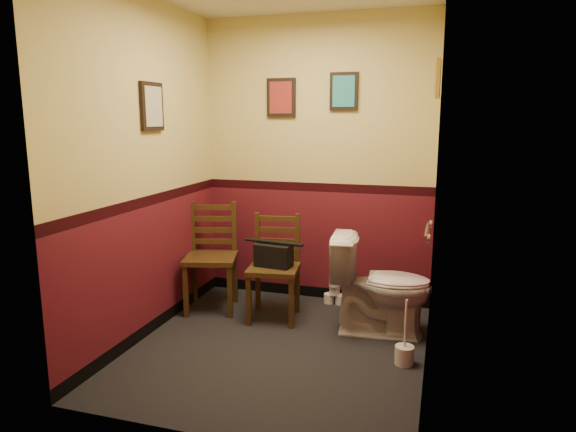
% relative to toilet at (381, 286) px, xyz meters
% --- Properties ---
extents(floor, '(2.20, 2.40, 0.00)m').
position_rel_toilet_xyz_m(floor, '(-0.72, -0.51, -0.41)').
color(floor, black).
rests_on(floor, ground).
extents(wall_back, '(2.20, 0.00, 2.70)m').
position_rel_toilet_xyz_m(wall_back, '(-0.72, 0.69, 0.94)').
color(wall_back, '#58131E').
rests_on(wall_back, ground).
extents(wall_front, '(2.20, 0.00, 2.70)m').
position_rel_toilet_xyz_m(wall_front, '(-0.72, -1.71, 0.94)').
color(wall_front, '#58131E').
rests_on(wall_front, ground).
extents(wall_left, '(0.00, 2.40, 2.70)m').
position_rel_toilet_xyz_m(wall_left, '(-1.82, -0.51, 0.94)').
color(wall_left, '#58131E').
rests_on(wall_left, ground).
extents(wall_right, '(0.00, 2.40, 2.70)m').
position_rel_toilet_xyz_m(wall_right, '(0.38, -0.51, 0.94)').
color(wall_right, '#58131E').
rests_on(wall_right, ground).
extents(grab_bar, '(0.05, 0.56, 0.06)m').
position_rel_toilet_xyz_m(grab_bar, '(0.35, -0.26, 0.54)').
color(grab_bar, silver).
rests_on(grab_bar, wall_right).
extents(framed_print_back_a, '(0.28, 0.04, 0.36)m').
position_rel_toilet_xyz_m(framed_print_back_a, '(-1.07, 0.67, 1.54)').
color(framed_print_back_a, black).
rests_on(framed_print_back_a, wall_back).
extents(framed_print_back_b, '(0.26, 0.04, 0.34)m').
position_rel_toilet_xyz_m(framed_print_back_b, '(-0.47, 0.67, 1.59)').
color(framed_print_back_b, black).
rests_on(framed_print_back_b, wall_back).
extents(framed_print_left, '(0.04, 0.30, 0.38)m').
position_rel_toilet_xyz_m(framed_print_left, '(-1.80, -0.41, 1.44)').
color(framed_print_left, black).
rests_on(framed_print_left, wall_left).
extents(framed_print_right, '(0.04, 0.34, 0.28)m').
position_rel_toilet_xyz_m(framed_print_right, '(0.36, 0.09, 1.64)').
color(framed_print_right, olive).
rests_on(framed_print_right, wall_right).
extents(toilet, '(0.86, 0.52, 0.81)m').
position_rel_toilet_xyz_m(toilet, '(0.00, 0.00, 0.00)').
color(toilet, white).
rests_on(toilet, floor).
extents(toilet_brush, '(0.14, 0.14, 0.49)m').
position_rel_toilet_xyz_m(toilet_brush, '(0.24, -0.51, -0.33)').
color(toilet_brush, silver).
rests_on(toilet_brush, floor).
extents(chair_left, '(0.57, 0.57, 0.99)m').
position_rel_toilet_xyz_m(chair_left, '(-1.58, 0.13, 0.09)').
color(chair_left, '#493216').
rests_on(chair_left, floor).
extents(chair_right, '(0.49, 0.49, 0.92)m').
position_rel_toilet_xyz_m(chair_right, '(-0.95, 0.08, 0.06)').
color(chair_right, '#493216').
rests_on(chair_right, floor).
extents(handbag, '(0.33, 0.20, 0.23)m').
position_rel_toilet_xyz_m(handbag, '(-0.94, 0.04, 0.18)').
color(handbag, black).
rests_on(handbag, chair_right).
extents(tp_stack, '(0.21, 0.13, 0.27)m').
position_rel_toilet_xyz_m(tp_stack, '(-0.50, 0.56, -0.29)').
color(tp_stack, silver).
rests_on(tp_stack, floor).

